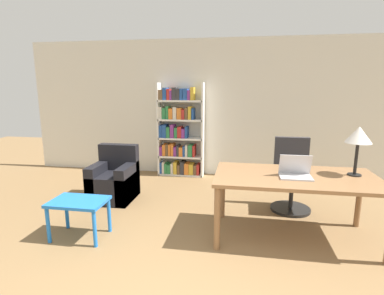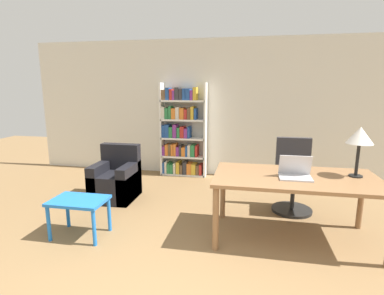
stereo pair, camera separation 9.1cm
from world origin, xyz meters
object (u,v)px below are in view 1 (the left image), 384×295
at_px(office_chair, 291,178).
at_px(armchair, 114,181).
at_px(bookshelf, 178,133).
at_px(laptop, 295,172).
at_px(side_table_blue, 79,206).
at_px(table_lamp, 359,136).
at_px(desk, 295,182).

xyz_separation_m(office_chair, armchair, (-2.74, -0.07, -0.17)).
distance_m(armchair, bookshelf, 1.75).
height_order(laptop, side_table_blue, laptop).
height_order(office_chair, armchair, office_chair).
distance_m(laptop, armchair, 2.82).
relative_size(table_lamp, side_table_blue, 0.89).
relative_size(desk, office_chair, 1.77).
height_order(armchair, bookshelf, bookshelf).
bearing_deg(desk, side_table_blue, -170.34).
distance_m(desk, armchair, 2.79).
bearing_deg(desk, office_chair, 83.50).
bearing_deg(office_chair, side_table_blue, -153.09).
distance_m(side_table_blue, bookshelf, 2.85).
height_order(desk, armchair, armchair).
height_order(office_chair, side_table_blue, office_chair).
height_order(laptop, table_lamp, table_lamp).
bearing_deg(laptop, bookshelf, 128.35).
xyz_separation_m(table_lamp, armchair, (-3.31, 0.71, -0.94)).
relative_size(laptop, bookshelf, 0.19).
height_order(office_chair, bookshelf, bookshelf).
bearing_deg(bookshelf, laptop, -51.65).
distance_m(desk, laptop, 0.15).
xyz_separation_m(laptop, table_lamp, (0.69, 0.18, 0.41)).
height_order(desk, table_lamp, table_lamp).
xyz_separation_m(armchair, bookshelf, (0.74, 1.48, 0.57)).
xyz_separation_m(side_table_blue, armchair, (-0.12, 1.26, -0.10)).
height_order(laptop, armchair, laptop).
relative_size(table_lamp, office_chair, 0.55).
relative_size(laptop, armchair, 0.41).
bearing_deg(side_table_blue, bookshelf, 77.18).
bearing_deg(bookshelf, side_table_blue, -102.82).
relative_size(laptop, office_chair, 0.34).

